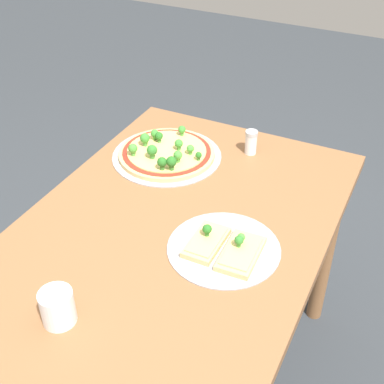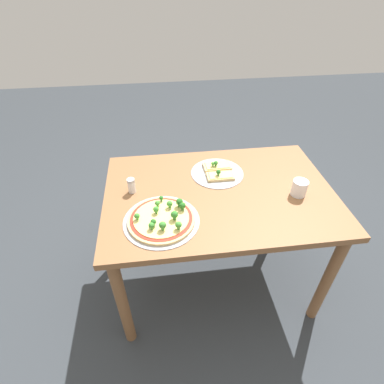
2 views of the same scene
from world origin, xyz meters
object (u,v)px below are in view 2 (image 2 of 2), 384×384
dining_table (219,205)px  condiment_shaker (131,185)px  pizza_tray_slice (218,171)px  pizza_tray_whole (162,219)px  drinking_cup (299,188)px

dining_table → condiment_shaker: bearing=-6.9°
pizza_tray_slice → pizza_tray_whole: bearing=46.3°
drinking_cup → pizza_tray_whole: bearing=8.7°
pizza_tray_whole → pizza_tray_slice: (-0.34, -0.36, -0.01)m
pizza_tray_whole → pizza_tray_slice: bearing=-133.7°
pizza_tray_whole → drinking_cup: bearing=-171.3°
pizza_tray_slice → condiment_shaker: (0.49, 0.11, 0.03)m
pizza_tray_whole → pizza_tray_slice: 0.50m
pizza_tray_slice → condiment_shaker: condiment_shaker is taller
pizza_tray_whole → condiment_shaker: size_ratio=4.40×
drinking_cup → dining_table: bearing=-10.7°
drinking_cup → condiment_shaker: (0.88, -0.13, -0.00)m
condiment_shaker → drinking_cup: bearing=171.3°
dining_table → pizza_tray_slice: 0.21m
drinking_cup → condiment_shaker: 0.89m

